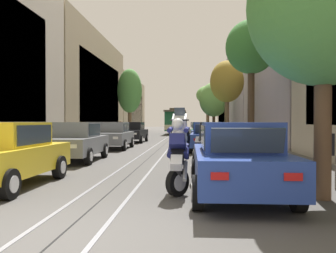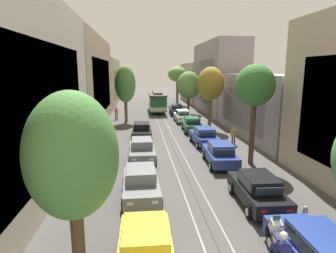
% 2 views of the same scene
% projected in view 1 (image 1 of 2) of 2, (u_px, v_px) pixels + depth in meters
% --- Properties ---
extents(ground_plane, '(165.79, 165.79, 0.00)m').
position_uv_depth(ground_plane, '(170.00, 140.00, 31.06)').
color(ground_plane, '#4C4947').
extents(trolley_track_rails, '(1.14, 74.32, 0.01)m').
position_uv_depth(trolley_track_rails, '(172.00, 137.00, 35.69)').
color(trolley_track_rails, gray).
rests_on(trolley_track_rails, ground).
extents(building_facade_left, '(5.99, 66.02, 10.59)m').
position_uv_depth(building_facade_left, '(66.00, 85.00, 32.97)').
color(building_facade_left, beige).
rests_on(building_facade_left, ground).
extents(building_facade_right, '(5.90, 66.02, 10.80)m').
position_uv_depth(building_facade_right, '(276.00, 91.00, 32.31)').
color(building_facade_right, '#BCAD93').
rests_on(building_facade_right, ground).
extents(parked_car_yellow_near_left, '(2.03, 4.37, 1.58)m').
position_uv_depth(parked_car_yellow_near_left, '(4.00, 154.00, 8.52)').
color(parked_car_yellow_near_left, gold).
rests_on(parked_car_yellow_near_left, ground).
extents(parked_car_grey_second_left, '(2.08, 4.39, 1.58)m').
position_uv_depth(parked_car_grey_second_left, '(76.00, 141.00, 14.21)').
color(parked_car_grey_second_left, slate).
rests_on(parked_car_grey_second_left, ground).
extents(parked_car_grey_mid_left, '(2.04, 4.38, 1.58)m').
position_uv_depth(parked_car_grey_mid_left, '(114.00, 135.00, 20.58)').
color(parked_car_grey_mid_left, slate).
rests_on(parked_car_grey_mid_left, ground).
extents(parked_car_black_fourth_left, '(2.08, 4.39, 1.58)m').
position_uv_depth(parked_car_black_fourth_left, '(133.00, 132.00, 27.21)').
color(parked_car_black_fourth_left, black).
rests_on(parked_car_black_fourth_left, ground).
extents(parked_car_blue_near_right, '(2.01, 4.36, 1.58)m').
position_uv_depth(parked_car_blue_near_right, '(238.00, 159.00, 7.47)').
color(parked_car_blue_near_right, '#233D93').
rests_on(parked_car_blue_near_right, ground).
extents(parked_car_black_second_right, '(2.08, 4.39, 1.58)m').
position_uv_depth(parked_car_black_second_right, '(221.00, 144.00, 12.44)').
color(parked_car_black_second_right, black).
rests_on(parked_car_black_second_right, ground).
extents(parked_car_blue_mid_right, '(2.13, 4.42, 1.58)m').
position_uv_depth(parked_car_blue_mid_right, '(208.00, 137.00, 18.64)').
color(parked_car_blue_mid_right, '#233D93').
rests_on(parked_car_blue_mid_right, ground).
extents(parked_car_blue_fourth_right, '(2.13, 4.42, 1.58)m').
position_uv_depth(parked_car_blue_fourth_right, '(205.00, 133.00, 24.08)').
color(parked_car_blue_fourth_right, '#233D93').
rests_on(parked_car_blue_fourth_right, ground).
extents(parked_car_green_fifth_right, '(2.12, 4.41, 1.58)m').
position_uv_depth(parked_car_green_fifth_right, '(202.00, 131.00, 29.80)').
color(parked_car_green_fifth_right, '#1E6038').
rests_on(parked_car_green_fifth_right, ground).
extents(parked_car_white_sixth_right, '(2.02, 4.37, 1.58)m').
position_uv_depth(parked_car_white_sixth_right, '(199.00, 130.00, 35.63)').
color(parked_car_white_sixth_right, silver).
rests_on(parked_car_white_sixth_right, ground).
extents(parked_car_navy_far_right, '(2.13, 4.42, 1.58)m').
position_uv_depth(parked_car_navy_far_right, '(197.00, 129.00, 41.70)').
color(parked_car_navy_far_right, '#19234C').
rests_on(parked_car_navy_far_right, ground).
extents(street_tree_kerb_left_second, '(2.60, 2.38, 7.18)m').
position_uv_depth(street_tree_kerb_left_second, '(130.00, 91.00, 36.69)').
color(street_tree_kerb_left_second, brown).
rests_on(street_tree_kerb_left_second, ground).
extents(street_tree_kerb_right_near, '(3.09, 2.71, 5.59)m').
position_uv_depth(street_tree_kerb_right_near, '(323.00, 7.00, 7.09)').
color(street_tree_kerb_right_near, brown).
rests_on(street_tree_kerb_right_near, ground).
extents(street_tree_kerb_right_second, '(2.70, 2.74, 7.00)m').
position_uv_depth(street_tree_kerb_right_second, '(251.00, 49.00, 18.44)').
color(street_tree_kerb_right_second, '#4C3826').
rests_on(street_tree_kerb_right_second, ground).
extents(street_tree_kerb_right_mid, '(2.94, 3.06, 6.97)m').
position_uv_depth(street_tree_kerb_right_mid, '(227.00, 82.00, 30.54)').
color(street_tree_kerb_right_mid, brown).
rests_on(street_tree_kerb_right_mid, ground).
extents(street_tree_kerb_right_fourth, '(3.58, 3.43, 6.44)m').
position_uv_depth(street_tree_kerb_right_fourth, '(214.00, 100.00, 42.79)').
color(street_tree_kerb_right_fourth, '#4C3826').
rests_on(street_tree_kerb_right_fourth, ground).
extents(street_tree_kerb_right_far, '(3.63, 3.73, 7.27)m').
position_uv_depth(street_tree_kerb_right_far, '(208.00, 96.00, 54.72)').
color(street_tree_kerb_right_far, brown).
rests_on(street_tree_kerb_right_far, ground).
extents(cable_car_trolley, '(2.57, 9.14, 3.28)m').
position_uv_depth(cable_car_trolley, '(176.00, 121.00, 44.79)').
color(cable_car_trolley, '#1E5B38').
rests_on(cable_car_trolley, ground).
extents(motorcycle_with_rider, '(0.52, 1.79, 1.92)m').
position_uv_depth(motorcycle_with_rider, '(179.00, 148.00, 7.75)').
color(motorcycle_with_rider, black).
rests_on(motorcycle_with_rider, ground).
extents(pedestrian_on_left_pavement, '(0.55, 0.40, 1.59)m').
position_uv_depth(pedestrian_on_left_pavement, '(245.00, 132.00, 23.68)').
color(pedestrian_on_left_pavement, '#4C4233').
rests_on(pedestrian_on_left_pavement, ground).
extents(pedestrian_on_right_pavement, '(0.55, 0.37, 1.71)m').
position_uv_depth(pedestrian_on_right_pavement, '(121.00, 127.00, 39.04)').
color(pedestrian_on_right_pavement, '#4C4233').
rests_on(pedestrian_on_right_pavement, ground).
extents(fire_hydrant, '(0.40, 0.22, 0.84)m').
position_uv_depth(fire_hydrant, '(271.00, 161.00, 10.41)').
color(fire_hydrant, '#B2B2B7').
rests_on(fire_hydrant, ground).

